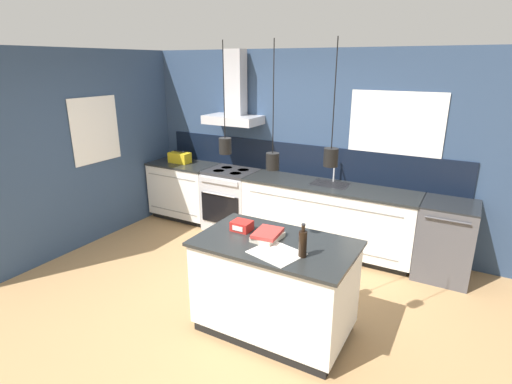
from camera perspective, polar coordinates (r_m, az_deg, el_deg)
ground_plane at (r=4.47m, az=-4.83°, el=-14.85°), size 16.00×16.00×0.00m
wall_back at (r=5.64m, az=5.79°, el=7.03°), size 5.60×2.34×2.60m
wall_left at (r=6.04m, az=-20.87°, el=6.19°), size 0.08×3.80×2.60m
counter_run_left at (r=6.53m, az=-10.06°, el=0.26°), size 1.06×0.64×0.91m
counter_run_sink at (r=5.40m, az=10.10°, el=-3.54°), size 2.30×0.64×1.30m
oven_range at (r=6.02m, az=-3.53°, el=-1.07°), size 0.73×0.66×0.91m
dishwasher at (r=5.17m, az=25.43°, el=-6.23°), size 0.61×0.65×0.91m
kitchen_island at (r=3.78m, az=2.68°, el=-13.32°), size 1.42×0.84×0.91m
bottle_on_island at (r=3.28m, az=6.69°, el=-7.29°), size 0.07×0.07×0.29m
book_stack at (r=3.60m, az=1.66°, el=-6.19°), size 0.24×0.31×0.08m
red_supply_box at (r=3.78m, az=-2.05°, el=-4.85°), size 0.18×0.16×0.09m
paper_pile at (r=3.36m, az=2.93°, el=-8.70°), size 0.48×0.43×0.01m
yellow_toolbox at (r=6.43m, az=-10.85°, el=4.85°), size 0.34×0.18×0.19m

